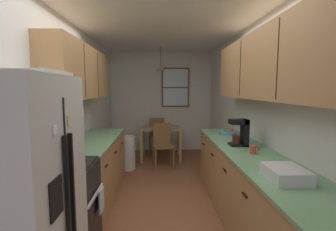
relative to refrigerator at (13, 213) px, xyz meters
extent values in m
plane|color=brown|center=(0.96, 2.20, -0.85)|extent=(12.00, 12.00, 0.00)
cube|color=silver|center=(-0.39, 2.20, 0.42)|extent=(0.10, 9.00, 2.55)
cube|color=silver|center=(2.31, 2.20, 0.42)|extent=(0.10, 9.00, 2.55)
cube|color=silver|center=(0.96, 4.85, 0.42)|extent=(4.40, 0.10, 2.55)
cube|color=white|center=(0.96, 2.20, 1.74)|extent=(4.40, 9.00, 0.08)
cube|color=silver|center=(0.00, 0.00, 0.00)|extent=(0.67, 0.76, 1.70)
cube|color=black|center=(0.34, 0.00, -0.05)|extent=(0.01, 0.01, 1.53)
cube|color=black|center=(0.35, -0.04, -0.05)|extent=(0.02, 0.02, 1.09)
cube|color=black|center=(0.35, 0.04, -0.05)|extent=(0.02, 0.02, 1.09)
cube|color=black|center=(0.34, -0.17, 0.17)|extent=(0.01, 0.15, 0.22)
cube|color=beige|center=(0.34, 0.08, 0.57)|extent=(0.01, 0.05, 0.07)
cube|color=white|center=(0.34, -0.14, 0.54)|extent=(0.01, 0.04, 0.05)
cube|color=black|center=(-0.03, 0.73, -0.40)|extent=(0.62, 0.65, 0.90)
cube|color=black|center=(0.29, 0.73, -0.43)|extent=(0.01, 0.46, 0.30)
cube|color=silver|center=(0.31, 0.73, -0.22)|extent=(0.02, 0.52, 0.02)
cube|color=black|center=(-0.03, 0.73, 0.06)|extent=(0.59, 0.62, 0.02)
cube|color=black|center=(-0.31, 0.73, 0.15)|extent=(0.06, 0.65, 0.20)
cylinder|color=#2D2D2D|center=(-0.17, 0.58, 0.07)|extent=(0.15, 0.15, 0.01)
cylinder|color=#2D2D2D|center=(-0.17, 0.87, 0.07)|extent=(0.15, 0.15, 0.01)
cylinder|color=#2D2D2D|center=(0.11, 0.58, 0.07)|extent=(0.15, 0.15, 0.01)
cylinder|color=#2D2D2D|center=(0.11, 0.87, 0.07)|extent=(0.15, 0.15, 0.01)
cube|color=white|center=(-0.15, 0.73, 0.77)|extent=(0.38, 0.60, 0.31)
cube|color=black|center=(0.05, 0.66, 0.77)|extent=(0.01, 0.36, 0.20)
cube|color=#2D2D33|center=(0.05, 0.93, 0.77)|extent=(0.01, 0.12, 0.20)
cube|color=#A87A4C|center=(-0.04, 1.98, -0.42)|extent=(0.60, 1.84, 0.87)
cube|color=#6B9E70|center=(-0.04, 1.98, 0.03)|extent=(0.63, 1.86, 0.03)
cube|color=black|center=(0.27, 1.37, -0.15)|extent=(0.02, 0.10, 0.01)
cube|color=black|center=(0.27, 1.98, -0.15)|extent=(0.02, 0.10, 0.01)
cube|color=black|center=(0.27, 2.60, -0.15)|extent=(0.02, 0.10, 0.01)
cube|color=#A87A4C|center=(-0.18, 1.93, 0.99)|extent=(0.32, 1.94, 0.71)
cube|color=#2D2319|center=(-0.02, 1.61, 0.99)|extent=(0.01, 0.01, 0.65)
cube|color=#2D2319|center=(-0.02, 2.25, 0.99)|extent=(0.01, 0.01, 0.65)
cube|color=#A87A4C|center=(1.96, 1.17, -0.42)|extent=(0.60, 3.24, 0.87)
cube|color=#6B9E70|center=(1.96, 1.17, 0.03)|extent=(0.63, 3.26, 0.03)
cube|color=black|center=(1.65, 0.52, -0.15)|extent=(0.02, 0.10, 0.01)
cube|color=black|center=(1.65, 1.17, -0.15)|extent=(0.02, 0.10, 0.01)
cube|color=black|center=(1.65, 1.82, -0.15)|extent=(0.02, 0.10, 0.01)
cube|color=black|center=(1.65, 2.46, -0.15)|extent=(0.02, 0.10, 0.01)
cube|color=#A87A4C|center=(2.10, 1.12, 1.02)|extent=(0.32, 2.94, 0.75)
cube|color=#2D2319|center=(1.94, 0.64, 1.02)|extent=(0.01, 0.01, 0.69)
cube|color=#2D2319|center=(1.94, 1.61, 1.02)|extent=(0.01, 0.01, 0.69)
cube|color=#A87F51|center=(0.94, 3.99, -0.13)|extent=(0.91, 0.70, 0.03)
cube|color=#A87F51|center=(0.52, 3.67, -0.50)|extent=(0.06, 0.06, 0.71)
cube|color=#A87F51|center=(1.37, 3.67, -0.50)|extent=(0.06, 0.06, 0.71)
cube|color=#A87F51|center=(0.52, 4.32, -0.50)|extent=(0.06, 0.06, 0.71)
cube|color=#A87F51|center=(1.37, 4.32, -0.50)|extent=(0.06, 0.06, 0.71)
cube|color=brown|center=(0.99, 3.36, -0.40)|extent=(0.45, 0.45, 0.04)
cube|color=brown|center=(0.96, 3.54, -0.18)|extent=(0.37, 0.08, 0.45)
cylinder|color=brown|center=(1.19, 3.21, -0.64)|extent=(0.04, 0.04, 0.43)
cylinder|color=brown|center=(0.83, 3.16, -0.64)|extent=(0.04, 0.04, 0.43)
cylinder|color=brown|center=(1.14, 3.57, -0.64)|extent=(0.04, 0.04, 0.43)
cylinder|color=brown|center=(0.78, 3.52, -0.64)|extent=(0.04, 0.04, 0.43)
cube|color=brown|center=(0.87, 4.63, -0.40)|extent=(0.45, 0.45, 0.04)
cube|color=brown|center=(0.85, 4.44, -0.18)|extent=(0.37, 0.08, 0.45)
cylinder|color=brown|center=(0.71, 4.83, -0.64)|extent=(0.04, 0.04, 0.43)
cylinder|color=brown|center=(1.07, 4.78, -0.64)|extent=(0.04, 0.04, 0.43)
cylinder|color=brown|center=(0.66, 4.47, -0.64)|extent=(0.04, 0.04, 0.43)
cylinder|color=brown|center=(1.03, 4.42, -0.64)|extent=(0.04, 0.04, 0.43)
cylinder|color=black|center=(0.94, 3.99, 1.48)|extent=(0.01, 0.01, 0.43)
cone|color=#B7B2A8|center=(0.94, 3.99, 1.22)|extent=(0.25, 0.25, 0.10)
sphere|color=white|center=(0.94, 3.99, 1.24)|extent=(0.06, 0.06, 0.06)
cube|color=brown|center=(1.33, 4.78, 0.80)|extent=(0.72, 0.04, 1.01)
cube|color=silver|center=(1.33, 4.77, 0.80)|extent=(0.64, 0.01, 0.93)
cube|color=brown|center=(1.33, 4.76, 0.80)|extent=(0.64, 0.02, 0.03)
cylinder|color=silver|center=(0.26, 3.29, -0.52)|extent=(0.32, 0.32, 0.67)
cylinder|color=#265999|center=(-0.04, 1.28, 0.13)|extent=(0.10, 0.10, 0.17)
cylinder|color=white|center=(-0.04, 1.28, 0.23)|extent=(0.11, 0.11, 0.02)
cube|color=silver|center=(0.32, 0.89, -0.35)|extent=(0.02, 0.16, 0.24)
cube|color=black|center=(1.91, 1.52, 0.06)|extent=(0.22, 0.18, 0.02)
cube|color=black|center=(1.99, 1.52, 0.22)|extent=(0.06, 0.18, 0.34)
cube|color=black|center=(1.91, 1.52, 0.35)|extent=(0.22, 0.18, 0.06)
cylinder|color=#331E14|center=(1.89, 1.52, 0.13)|extent=(0.11, 0.11, 0.11)
cylinder|color=#BF3F33|center=(1.95, 1.12, 0.09)|extent=(0.07, 0.07, 0.09)
torus|color=#BF3F33|center=(2.00, 1.12, 0.10)|extent=(0.05, 0.01, 0.05)
cylinder|color=#597F9E|center=(1.99, 2.23, 0.08)|extent=(0.28, 0.28, 0.06)
cylinder|color=black|center=(1.99, 2.23, 0.09)|extent=(0.23, 0.23, 0.03)
sphere|color=red|center=(2.05, 2.25, 0.11)|extent=(0.06, 0.06, 0.06)
sphere|color=green|center=(1.93, 2.22, 0.11)|extent=(0.06, 0.06, 0.06)
cube|color=silver|center=(1.91, 0.35, 0.10)|extent=(0.28, 0.34, 0.10)
cylinder|color=silver|center=(0.86, 3.90, -0.08)|extent=(0.17, 0.17, 0.06)
camera|label=1|loc=(0.91, -1.44, 0.77)|focal=25.59mm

